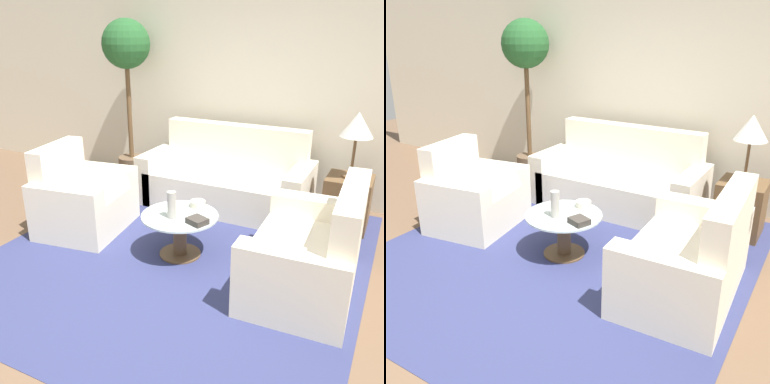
{
  "view_description": "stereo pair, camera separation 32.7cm",
  "coord_description": "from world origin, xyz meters",
  "views": [
    {
      "loc": [
        1.64,
        -2.34,
        2.02
      ],
      "look_at": [
        -0.07,
        1.05,
        0.55
      ],
      "focal_mm": 40.0,
      "sensor_mm": 36.0,
      "label": 1
    },
    {
      "loc": [
        1.92,
        -2.18,
        2.02
      ],
      "look_at": [
        -0.07,
        1.05,
        0.55
      ],
      "focal_mm": 40.0,
      "sensor_mm": 36.0,
      "label": 2
    }
  ],
  "objects": [
    {
      "name": "vase",
      "position": [
        -0.11,
        0.72,
        0.54
      ],
      "size": [
        0.08,
        0.08,
        0.25
      ],
      "color": "#9E998E",
      "rests_on": "coffee_table"
    },
    {
      "name": "side_table",
      "position": [
        1.22,
        2.13,
        0.28
      ],
      "size": [
        0.46,
        0.46,
        0.56
      ],
      "color": "brown",
      "rests_on": "ground_plane"
    },
    {
      "name": "loveseat",
      "position": [
        1.15,
        0.79,
        0.29
      ],
      "size": [
        0.86,
        1.31,
        0.92
      ],
      "rotation": [
        0.0,
        0.0,
        -1.53
      ],
      "color": "beige",
      "rests_on": "ground_plane"
    },
    {
      "name": "ground_plane",
      "position": [
        0.0,
        0.0,
        0.0
      ],
      "size": [
        14.0,
        14.0,
        0.0
      ],
      "primitive_type": "plane",
      "color": "brown"
    },
    {
      "name": "book_stack",
      "position": [
        0.16,
        0.7,
        0.44
      ],
      "size": [
        0.21,
        0.19,
        0.05
      ],
      "rotation": [
        0.0,
        0.0,
        -0.38
      ],
      "color": "#38332D",
      "rests_on": "coffee_table"
    },
    {
      "name": "sofa_main",
      "position": [
        -0.15,
        2.15,
        0.29
      ],
      "size": [
        1.96,
        0.85,
        0.94
      ],
      "color": "beige",
      "rests_on": "ground_plane"
    },
    {
      "name": "armchair",
      "position": [
        -1.29,
        0.85,
        0.29
      ],
      "size": [
        0.91,
        1.04,
        0.9
      ],
      "rotation": [
        0.0,
        0.0,
        1.72
      ],
      "color": "beige",
      "rests_on": "ground_plane"
    },
    {
      "name": "rug",
      "position": [
        -0.07,
        0.8,
        0.0
      ],
      "size": [
        3.31,
        3.52,
        0.01
      ],
      "color": "navy",
      "rests_on": "ground_plane"
    },
    {
      "name": "coffee_table",
      "position": [
        -0.07,
        0.8,
        0.27
      ],
      "size": [
        0.71,
        0.71,
        0.41
      ],
      "color": "brown",
      "rests_on": "ground_plane"
    },
    {
      "name": "wall_back",
      "position": [
        0.0,
        2.72,
        1.3
      ],
      "size": [
        10.0,
        0.06,
        2.6
      ],
      "color": "beige",
      "rests_on": "ground_plane"
    },
    {
      "name": "table_lamp",
      "position": [
        1.22,
        2.13,
        1.1
      ],
      "size": [
        0.32,
        0.32,
        0.68
      ],
      "color": "brown",
      "rests_on": "side_table"
    },
    {
      "name": "bowl",
      "position": [
        -0.01,
        1.05,
        0.44
      ],
      "size": [
        0.15,
        0.15,
        0.06
      ],
      "color": "beige",
      "rests_on": "coffee_table"
    },
    {
      "name": "potted_plant",
      "position": [
        -1.62,
        2.29,
        1.52
      ],
      "size": [
        0.61,
        0.61,
        2.13
      ],
      "color": "brown",
      "rests_on": "ground_plane"
    }
  ]
}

